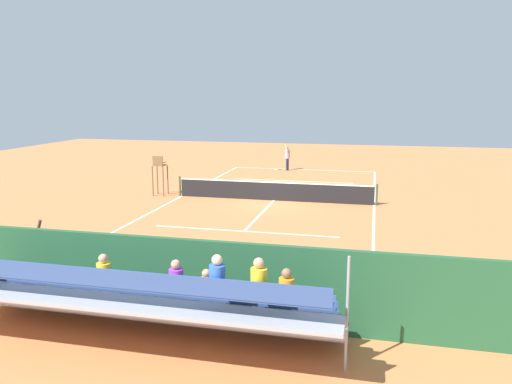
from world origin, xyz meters
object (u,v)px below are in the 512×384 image
Objects in this scene: courtside_bench at (282,293)px; tennis_player at (287,156)px; tennis_net at (274,191)px; bleacher_stand at (140,302)px; umpire_chair at (159,171)px; equipment_bag at (204,302)px; tennis_ball_near at (288,176)px; line_judge at (36,253)px; tennis_racket at (276,170)px.

tennis_player reaches higher than courtside_bench.
bleacher_stand is at bearing 90.43° from tennis_net.
umpire_chair is at bearing 0.81° from tennis_net.
umpire_chair reaches higher than courtside_bench.
equipment_bag reaches higher than tennis_ball_near.
equipment_bag is (-0.74, -1.99, -0.78)m from bleacher_stand.
bleacher_stand reaches higher than line_judge.
tennis_racket is at bearing -112.39° from umpire_chair.
equipment_bag is at bearing -110.48° from bleacher_stand.
courtside_bench is (-2.72, -2.11, -0.40)m from bleacher_stand.
tennis_player is (1.96, -23.83, 0.84)m from equipment_bag.
tennis_ball_near is 0.03× the size of line_judge.
umpire_chair reaches higher than tennis_racket.
tennis_player reaches higher than tennis_net.
umpire_chair reaches higher than tennis_ball_near.
line_judge is (3.52, 20.74, 0.98)m from tennis_ball_near.
tennis_racket is at bearing -95.45° from line_judge.
tennis_net is at bearing 100.20° from tennis_racket.
tennis_net is at bearing -107.43° from line_judge.
courtside_bench is 24.03m from tennis_player.
courtside_bench reaches higher than tennis_ball_near.
tennis_racket is 23.66m from line_judge.
tennis_player is 1.27m from tennis_racket.
tennis_net is 10.50m from tennis_player.
courtside_bench is at bearing 101.24° from tennis_racket.
bleacher_stand is 137.27× the size of tennis_ball_near.
bleacher_stand is 4.23× the size of umpire_chair.
tennis_net reaches higher than courtside_bench.
tennis_player is at bearing -115.87° from umpire_chair.
tennis_player is at bearing -80.59° from courtside_bench.
tennis_racket is 0.30× the size of line_judge.
line_judge is (6.95, -0.16, 0.46)m from courtside_bench.
umpire_chair is 11.43m from tennis_racket.
courtside_bench is 27.27× the size of tennis_ball_near.
tennis_player is 29.18× the size of tennis_ball_near.
courtside_bench is 2.02m from equipment_bag.
umpire_chair is 9.62m from tennis_ball_near.
tennis_player is at bearing -87.31° from bleacher_stand.
courtside_bench is (-2.83, 13.27, 0.06)m from tennis_net.
bleacher_stand is 25.85m from tennis_player.
umpire_chair reaches higher than tennis_player.
tennis_racket is at bearing -83.46° from equipment_bag.
tennis_net reaches higher than equipment_bag.
bleacher_stand is at bearing 92.69° from tennis_player.
bleacher_stand is at bearing 91.77° from tennis_ball_near.
bleacher_stand is 15.47× the size of tennis_racket.
bleacher_stand reaches higher than tennis_racket.
bleacher_stand reaches higher than umpire_chair.
line_judge is at bearing -3.28° from equipment_bag.
line_judge is (-2.08, 13.03, -0.30)m from umpire_chair.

